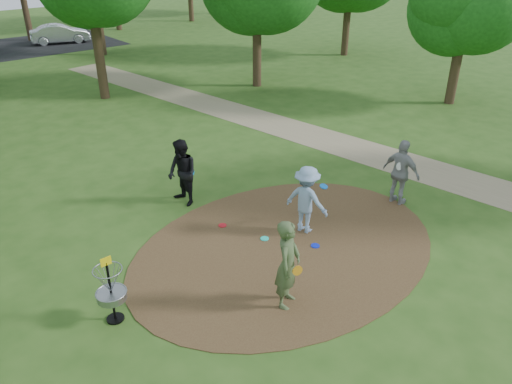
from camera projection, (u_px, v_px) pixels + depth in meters
ground at (286, 247)px, 12.60m from camera, size 100.00×100.00×0.00m
dirt_clearing at (286, 247)px, 12.60m from camera, size 8.40×8.40×0.02m
footpath at (383, 157)px, 17.64m from camera, size 7.55×39.89×0.01m
parking_lot at (11, 48)px, 34.22m from camera, size 14.00×8.00×0.01m
player_observer_with_disc at (288, 264)px, 10.25m from camera, size 0.88×0.79×2.02m
player_throwing_with_disc at (307, 200)px, 12.90m from camera, size 1.29×1.34×1.85m
player_walking_with_disc at (182, 173)px, 14.22m from camera, size 0.80×0.95×1.96m
player_waiting_with_disc at (401, 173)px, 14.23m from camera, size 0.60×1.18×1.96m
disc_ground_cyan at (265, 239)px, 12.91m from camera, size 0.22×0.22×0.02m
disc_ground_blue at (315, 246)px, 12.62m from camera, size 0.22×0.22×0.02m
disc_ground_red at (222, 225)px, 13.50m from camera, size 0.22×0.22×0.02m
car_right at (60, 34)px, 35.43m from camera, size 4.21×2.40×1.31m
disc_golf_basket at (110, 285)px, 9.86m from camera, size 0.63×0.63×1.54m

